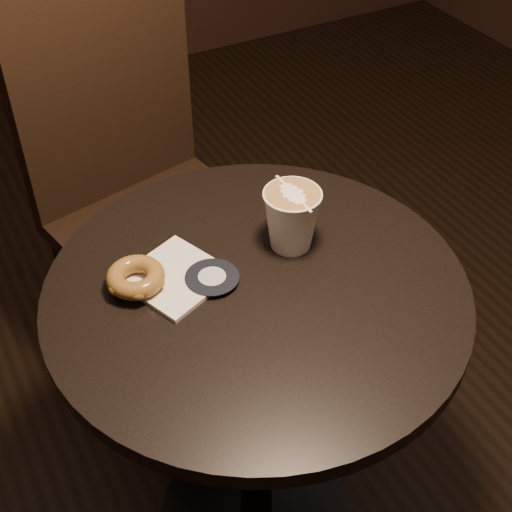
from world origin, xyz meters
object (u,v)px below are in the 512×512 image
cafe_table (257,364)px  latte_cup (292,219)px  chair (136,169)px  pastry_bag (175,277)px  doughnut (136,277)px

cafe_table → latte_cup: (0.10, 0.06, 0.25)m
chair → latte_cup: bearing=-91.7°
pastry_bag → chair: bearing=55.9°
chair → doughnut: chair is taller
doughnut → latte_cup: bearing=-5.0°
doughnut → latte_cup: 0.28m
chair → pastry_bag: size_ratio=7.66×
chair → doughnut: (-0.17, -0.50, 0.15)m
cafe_table → pastry_bag: bearing=144.7°
doughnut → latte_cup: latte_cup is taller
latte_cup → pastry_bag: bearing=176.2°
doughnut → cafe_table: bearing=-26.8°
cafe_table → pastry_bag: 0.24m
cafe_table → doughnut: (-0.17, 0.09, 0.22)m
chair → doughnut: bearing=-121.6°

